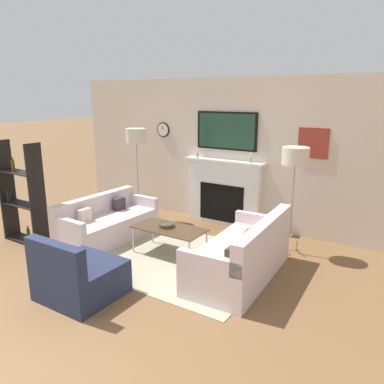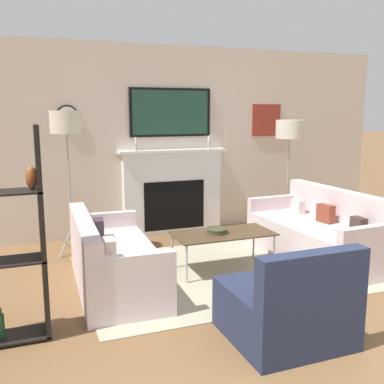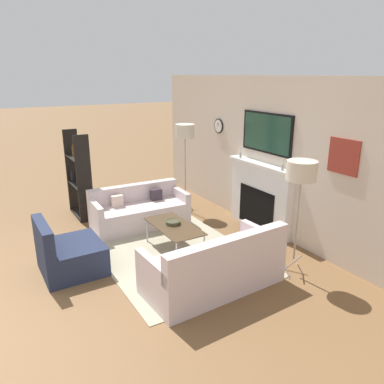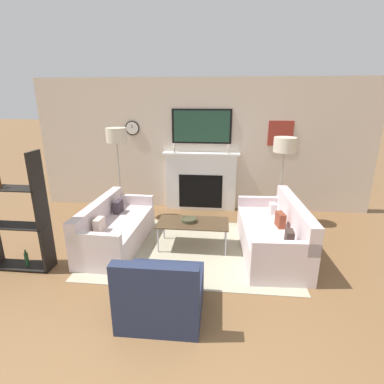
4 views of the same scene
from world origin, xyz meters
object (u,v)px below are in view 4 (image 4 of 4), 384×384
(couch_right, at_px, (274,236))
(shelf_unit, at_px, (15,215))
(couch_left, at_px, (115,230))
(floor_lamp_right, at_px, (285,146))
(decorative_bowl, at_px, (189,220))
(armchair, at_px, (162,294))
(floor_lamp_left, at_px, (116,137))
(coffee_table, at_px, (193,224))

(couch_right, relative_size, shelf_unit, 1.11)
(couch_left, distance_m, floor_lamp_right, 3.25)
(couch_right, height_order, floor_lamp_right, floor_lamp_right)
(decorative_bowl, bearing_deg, armchair, -94.08)
(couch_right, relative_size, armchair, 2.13)
(armchair, xyz_separation_m, shelf_unit, (-2.16, 0.76, 0.54))
(couch_right, xyz_separation_m, floor_lamp_right, (0.27, 1.15, 1.20))
(couch_left, height_order, decorative_bowl, couch_left)
(armchair, xyz_separation_m, decorative_bowl, (0.12, 1.63, 0.20))
(couch_left, relative_size, floor_lamp_right, 1.06)
(decorative_bowl, distance_m, shelf_unit, 2.46)
(armchair, bearing_deg, floor_lamp_left, 116.77)
(armchair, bearing_deg, couch_right, 47.21)
(armchair, relative_size, coffee_table, 0.78)
(armchair, relative_size, shelf_unit, 0.52)
(couch_right, distance_m, decorative_bowl, 1.33)
(couch_left, bearing_deg, armchair, -55.04)
(armchair, xyz_separation_m, coffee_table, (0.18, 1.61, 0.14))
(armchair, distance_m, floor_lamp_left, 3.31)
(couch_left, relative_size, floor_lamp_left, 0.98)
(couch_right, xyz_separation_m, armchair, (-1.43, -1.55, -0.03))
(decorative_bowl, xyz_separation_m, floor_lamp_right, (1.59, 1.07, 1.03))
(couch_right, relative_size, floor_lamp_right, 1.13)
(shelf_unit, bearing_deg, armchair, -19.29)
(floor_lamp_right, bearing_deg, couch_right, -103.31)
(floor_lamp_left, bearing_deg, decorative_bowl, -35.88)
(armchair, bearing_deg, shelf_unit, 160.71)
(floor_lamp_left, xyz_separation_m, shelf_unit, (-0.80, -1.94, -0.82))
(coffee_table, xyz_separation_m, floor_lamp_left, (-1.54, 1.09, 1.21))
(shelf_unit, bearing_deg, couch_left, 36.27)
(couch_right, distance_m, armchair, 2.11)
(couch_left, height_order, couch_right, couch_right)
(couch_right, bearing_deg, shelf_unit, -167.57)
(shelf_unit, bearing_deg, floor_lamp_right, 26.65)
(couch_right, distance_m, coffee_table, 1.26)
(decorative_bowl, relative_size, floor_lamp_left, 0.13)
(coffee_table, height_order, shelf_unit, shelf_unit)
(couch_left, bearing_deg, couch_right, 0.02)
(couch_left, distance_m, shelf_unit, 1.44)
(armchair, relative_size, floor_lamp_right, 0.53)
(couch_left, bearing_deg, floor_lamp_right, 22.40)
(decorative_bowl, height_order, floor_lamp_right, floor_lamp_right)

